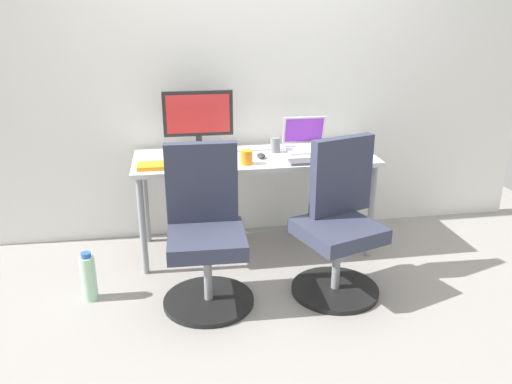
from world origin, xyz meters
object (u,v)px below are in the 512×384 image
object	(u,v)px
office_chair_left	(205,234)
office_chair_right	(339,225)
desktop_monitor	(198,117)
water_bottle_on_floor	(89,277)
open_laptop	(306,142)
coffee_mug	(246,157)

from	to	relation	value
office_chair_left	office_chair_right	xyz separation A→B (m)	(0.81, -0.00, 0.00)
desktop_monitor	water_bottle_on_floor	bearing A→B (deg)	-136.99
water_bottle_on_floor	open_laptop	xyz separation A→B (m)	(1.49, 0.64, 0.61)
desktop_monitor	coffee_mug	size ratio (longest dim) A/B	5.22
office_chair_right	water_bottle_on_floor	size ratio (longest dim) A/B	3.03
open_laptop	office_chair_left	bearing A→B (deg)	-136.76
water_bottle_on_floor	open_laptop	size ratio (longest dim) A/B	1.00
office_chair_left	water_bottle_on_floor	size ratio (longest dim) A/B	3.03
desktop_monitor	coffee_mug	xyz separation A→B (m)	(0.29, -0.33, -0.20)
open_laptop	office_chair_right	bearing A→B (deg)	-88.80
desktop_monitor	open_laptop	bearing A→B (deg)	-2.36
office_chair_left	coffee_mug	world-z (taller)	office_chair_left
open_laptop	coffee_mug	bearing A→B (deg)	-147.84
water_bottle_on_floor	coffee_mug	distance (m)	1.22
desktop_monitor	open_laptop	distance (m)	0.79
water_bottle_on_floor	desktop_monitor	size ratio (longest dim) A/B	0.65
office_chair_right	water_bottle_on_floor	bearing A→B (deg)	176.08
coffee_mug	office_chair_left	bearing A→B (deg)	-125.06
open_laptop	desktop_monitor	bearing A→B (deg)	177.64
open_laptop	water_bottle_on_floor	bearing A→B (deg)	-156.64
water_bottle_on_floor	open_laptop	bearing A→B (deg)	23.36
office_chair_left	desktop_monitor	world-z (taller)	desktop_monitor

